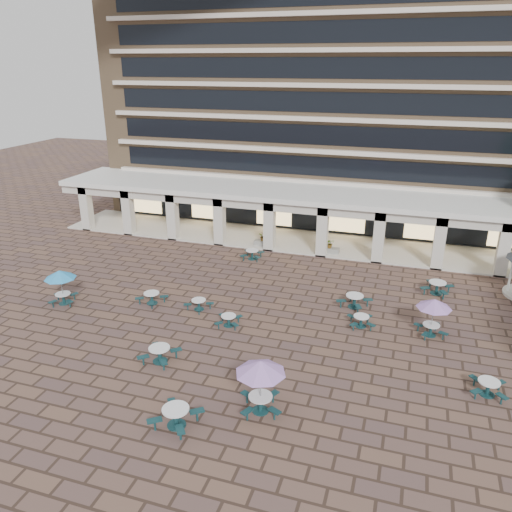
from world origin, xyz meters
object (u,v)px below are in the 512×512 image
(picnic_table_2, at_px, (176,415))
(planter_right, at_px, (330,248))
(picnic_table_1, at_px, (160,353))
(planter_left, at_px, (263,241))

(picnic_table_2, height_order, planter_right, planter_right)
(picnic_table_1, height_order, picnic_table_2, picnic_table_2)
(picnic_table_1, height_order, planter_left, planter_left)
(picnic_table_2, xyz_separation_m, planter_left, (-2.86, 21.60, 0.00))
(picnic_table_2, height_order, planter_left, planter_left)
(planter_left, xyz_separation_m, planter_right, (5.41, 0.00, -0.02))
(picnic_table_2, distance_m, planter_right, 21.75)
(planter_left, relative_size, planter_right, 1.00)
(picnic_table_1, relative_size, planter_right, 1.27)
(picnic_table_1, xyz_separation_m, planter_left, (0.04, 17.56, 0.03))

